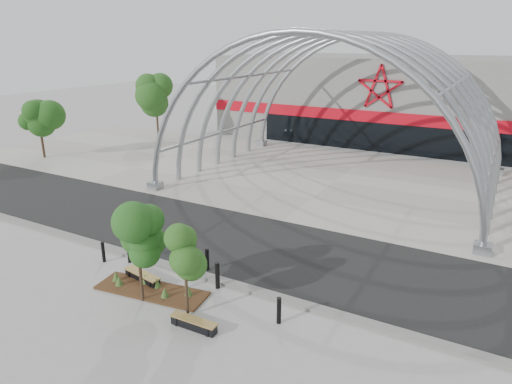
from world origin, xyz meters
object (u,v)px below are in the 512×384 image
at_px(street_tree_1, 185,257).
at_px(bench_0, 142,277).
at_px(street_tree_0, 137,236).
at_px(bollard_2, 207,260).
at_px(bench_1, 194,324).

bearing_deg(street_tree_1, bench_0, 161.37).
bearing_deg(street_tree_0, street_tree_1, 1.05).
distance_m(street_tree_0, bollard_2, 4.00).
bearing_deg(bollard_2, street_tree_0, -103.62).
bearing_deg(street_tree_1, bench_1, -38.53).
bearing_deg(street_tree_1, street_tree_0, -178.95).
xyz_separation_m(street_tree_1, bench_0, (-3.15, 1.06, -2.17)).
relative_size(street_tree_0, bollard_2, 3.75).
height_order(street_tree_0, bench_1, street_tree_0).
distance_m(street_tree_1, bench_0, 3.97).
bearing_deg(street_tree_1, bollard_2, 112.95).
distance_m(street_tree_1, bench_1, 2.34).
bearing_deg(bollard_2, bench_1, -61.53).
bearing_deg(bench_1, bench_0, 157.34).
bearing_deg(street_tree_0, bollard_2, 76.38).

